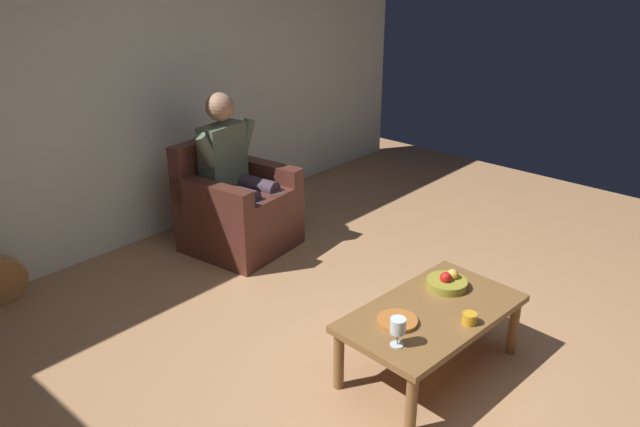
{
  "coord_description": "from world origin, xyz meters",
  "views": [
    {
      "loc": [
        2.44,
        1.5,
        2.26
      ],
      "look_at": [
        -0.48,
        -1.11,
        0.57
      ],
      "focal_mm": 34.48,
      "sensor_mm": 36.0,
      "label": 1
    }
  ],
  "objects_px": {
    "fruit_bowl": "(447,282)",
    "decorative_dish": "(397,321)",
    "person_seated": "(235,167)",
    "coffee_table": "(432,318)",
    "armchair": "(237,210)",
    "candle_jar": "(470,318)",
    "wine_glass_near": "(398,327)"
  },
  "relations": [
    {
      "from": "fruit_bowl",
      "to": "armchair",
      "type": "bearing_deg",
      "value": -91.83
    },
    {
      "from": "coffee_table",
      "to": "fruit_bowl",
      "type": "height_order",
      "value": "fruit_bowl"
    },
    {
      "from": "person_seated",
      "to": "fruit_bowl",
      "type": "xyz_separation_m",
      "value": [
        0.06,
        1.97,
        -0.25
      ]
    },
    {
      "from": "coffee_table",
      "to": "decorative_dish",
      "type": "xyz_separation_m",
      "value": [
        0.24,
        -0.07,
        0.07
      ]
    },
    {
      "from": "armchair",
      "to": "candle_jar",
      "type": "distance_m",
      "value": 2.3
    },
    {
      "from": "fruit_bowl",
      "to": "decorative_dish",
      "type": "height_order",
      "value": "fruit_bowl"
    },
    {
      "from": "coffee_table",
      "to": "armchair",
      "type": "bearing_deg",
      "value": -99.34
    },
    {
      "from": "armchair",
      "to": "candle_jar",
      "type": "relative_size",
      "value": 11.05
    },
    {
      "from": "person_seated",
      "to": "candle_jar",
      "type": "relative_size",
      "value": 15.82
    },
    {
      "from": "coffee_table",
      "to": "fruit_bowl",
      "type": "relative_size",
      "value": 4.62
    },
    {
      "from": "person_seated",
      "to": "fruit_bowl",
      "type": "height_order",
      "value": "person_seated"
    },
    {
      "from": "person_seated",
      "to": "decorative_dish",
      "type": "bearing_deg",
      "value": 66.46
    },
    {
      "from": "person_seated",
      "to": "coffee_table",
      "type": "bearing_deg",
      "value": 73.35
    },
    {
      "from": "wine_glass_near",
      "to": "candle_jar",
      "type": "bearing_deg",
      "value": 157.36
    },
    {
      "from": "fruit_bowl",
      "to": "candle_jar",
      "type": "xyz_separation_m",
      "value": [
        0.26,
        0.29,
        -0.0
      ]
    },
    {
      "from": "person_seated",
      "to": "decorative_dish",
      "type": "xyz_separation_m",
      "value": [
        0.58,
        1.97,
        -0.27
      ]
    },
    {
      "from": "person_seated",
      "to": "decorative_dish",
      "type": "height_order",
      "value": "person_seated"
    },
    {
      "from": "fruit_bowl",
      "to": "decorative_dish",
      "type": "relative_size",
      "value": 1.1
    },
    {
      "from": "decorative_dish",
      "to": "person_seated",
      "type": "bearing_deg",
      "value": -106.28
    },
    {
      "from": "person_seated",
      "to": "candle_jar",
      "type": "bearing_deg",
      "value": 74.67
    },
    {
      "from": "person_seated",
      "to": "decorative_dish",
      "type": "distance_m",
      "value": 2.07
    },
    {
      "from": "armchair",
      "to": "fruit_bowl",
      "type": "height_order",
      "value": "armchair"
    },
    {
      "from": "person_seated",
      "to": "candle_jar",
      "type": "height_order",
      "value": "person_seated"
    },
    {
      "from": "person_seated",
      "to": "fruit_bowl",
      "type": "relative_size",
      "value": 5.19
    },
    {
      "from": "armchair",
      "to": "decorative_dish",
      "type": "bearing_deg",
      "value": 66.53
    },
    {
      "from": "person_seated",
      "to": "coffee_table",
      "type": "distance_m",
      "value": 2.1
    },
    {
      "from": "decorative_dish",
      "to": "wine_glass_near",
      "type": "bearing_deg",
      "value": 34.51
    },
    {
      "from": "coffee_table",
      "to": "fruit_bowl",
      "type": "xyz_separation_m",
      "value": [
        -0.27,
        -0.07,
        0.09
      ]
    },
    {
      "from": "armchair",
      "to": "wine_glass_near",
      "type": "relative_size",
      "value": 5.58
    },
    {
      "from": "coffee_table",
      "to": "wine_glass_near",
      "type": "height_order",
      "value": "wine_glass_near"
    },
    {
      "from": "wine_glass_near",
      "to": "fruit_bowl",
      "type": "height_order",
      "value": "wine_glass_near"
    },
    {
      "from": "person_seated",
      "to": "armchair",
      "type": "bearing_deg",
      "value": -90.0
    }
  ]
}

